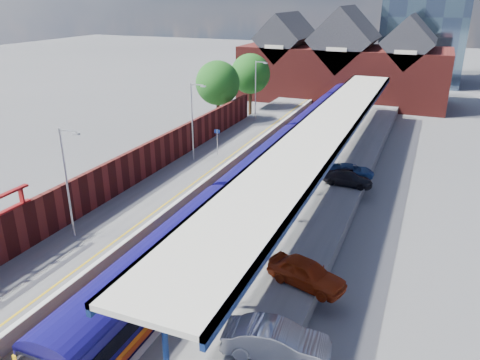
{
  "coord_description": "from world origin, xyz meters",
  "views": [
    {
      "loc": [
        13.06,
        -14.04,
        15.07
      ],
      "look_at": [
        0.99,
        15.1,
        2.6
      ],
      "focal_mm": 35.0,
      "sensor_mm": 36.0,
      "label": 1
    }
  ],
  "objects_px": {
    "lamp_post_d": "(257,87)",
    "parked_car_dark": "(348,178)",
    "lamp_post_b": "(68,177)",
    "parked_car_red": "(307,273)",
    "lamp_post_c": "(193,117)",
    "parked_car_blue": "(351,171)",
    "parked_car_silver": "(276,341)",
    "platform_sign": "(217,138)",
    "train": "(296,139)"
  },
  "relations": [
    {
      "from": "platform_sign",
      "to": "parked_car_silver",
      "type": "relative_size",
      "value": 0.56
    },
    {
      "from": "parked_car_red",
      "to": "parked_car_dark",
      "type": "distance_m",
      "value": 14.76
    },
    {
      "from": "platform_sign",
      "to": "parked_car_silver",
      "type": "height_order",
      "value": "platform_sign"
    },
    {
      "from": "lamp_post_c",
      "to": "platform_sign",
      "type": "distance_m",
      "value": 3.34
    },
    {
      "from": "platform_sign",
      "to": "parked_car_dark",
      "type": "relative_size",
      "value": 0.64
    },
    {
      "from": "parked_car_blue",
      "to": "train",
      "type": "bearing_deg",
      "value": 44.32
    },
    {
      "from": "lamp_post_b",
      "to": "parked_car_red",
      "type": "height_order",
      "value": "lamp_post_b"
    },
    {
      "from": "lamp_post_b",
      "to": "parked_car_dark",
      "type": "xyz_separation_m",
      "value": [
        14.12,
        15.15,
        -3.43
      ]
    },
    {
      "from": "parked_car_red",
      "to": "parked_car_silver",
      "type": "xyz_separation_m",
      "value": [
        0.18,
        -5.49,
        0.02
      ]
    },
    {
      "from": "parked_car_silver",
      "to": "parked_car_dark",
      "type": "height_order",
      "value": "parked_car_silver"
    },
    {
      "from": "lamp_post_c",
      "to": "parked_car_blue",
      "type": "distance_m",
      "value": 14.46
    },
    {
      "from": "lamp_post_c",
      "to": "parked_car_blue",
      "type": "relative_size",
      "value": 1.82
    },
    {
      "from": "parked_car_blue",
      "to": "platform_sign",
      "type": "bearing_deg",
      "value": 79.72
    },
    {
      "from": "lamp_post_c",
      "to": "platform_sign",
      "type": "relative_size",
      "value": 2.8
    },
    {
      "from": "parked_car_silver",
      "to": "parked_car_blue",
      "type": "relative_size",
      "value": 1.17
    },
    {
      "from": "lamp_post_d",
      "to": "parked_car_blue",
      "type": "bearing_deg",
      "value": -46.88
    },
    {
      "from": "platform_sign",
      "to": "parked_car_red",
      "type": "relative_size",
      "value": 0.59
    },
    {
      "from": "parked_car_blue",
      "to": "lamp_post_d",
      "type": "bearing_deg",
      "value": 37.13
    },
    {
      "from": "train",
      "to": "lamp_post_d",
      "type": "xyz_separation_m",
      "value": [
        -7.86,
        9.85,
        2.87
      ]
    },
    {
      "from": "train",
      "to": "parked_car_dark",
      "type": "xyz_separation_m",
      "value": [
        6.26,
        -7.0,
        -0.56
      ]
    },
    {
      "from": "train",
      "to": "parked_car_blue",
      "type": "xyz_separation_m",
      "value": [
        6.14,
        -5.1,
        -0.59
      ]
    },
    {
      "from": "lamp_post_b",
      "to": "platform_sign",
      "type": "bearing_deg",
      "value": 85.67
    },
    {
      "from": "parked_car_dark",
      "to": "parked_car_blue",
      "type": "bearing_deg",
      "value": 7.86
    },
    {
      "from": "parked_car_red",
      "to": "parked_car_blue",
      "type": "distance_m",
      "value": 16.67
    },
    {
      "from": "train",
      "to": "lamp_post_d",
      "type": "bearing_deg",
      "value": 128.57
    },
    {
      "from": "lamp_post_d",
      "to": "lamp_post_b",
      "type": "bearing_deg",
      "value": -90.0
    },
    {
      "from": "lamp_post_b",
      "to": "lamp_post_d",
      "type": "xyz_separation_m",
      "value": [
        0.0,
        32.0,
        0.0
      ]
    },
    {
      "from": "lamp_post_c",
      "to": "lamp_post_d",
      "type": "height_order",
      "value": "same"
    },
    {
      "from": "lamp_post_d",
      "to": "parked_car_silver",
      "type": "height_order",
      "value": "lamp_post_d"
    },
    {
      "from": "train",
      "to": "parked_car_dark",
      "type": "relative_size",
      "value": 16.93
    },
    {
      "from": "lamp_post_b",
      "to": "parked_car_dark",
      "type": "bearing_deg",
      "value": 47.02
    },
    {
      "from": "platform_sign",
      "to": "parked_car_blue",
      "type": "relative_size",
      "value": 0.65
    },
    {
      "from": "parked_car_red",
      "to": "platform_sign",
      "type": "bearing_deg",
      "value": 54.84
    },
    {
      "from": "train",
      "to": "lamp_post_c",
      "type": "xyz_separation_m",
      "value": [
        -7.86,
        -6.15,
        2.87
      ]
    },
    {
      "from": "platform_sign",
      "to": "parked_car_red",
      "type": "xyz_separation_m",
      "value": [
        13.32,
        -17.6,
        -0.97
      ]
    },
    {
      "from": "lamp_post_b",
      "to": "parked_car_silver",
      "type": "xyz_separation_m",
      "value": [
        14.86,
        -5.09,
        -3.25
      ]
    },
    {
      "from": "lamp_post_c",
      "to": "parked_car_dark",
      "type": "xyz_separation_m",
      "value": [
        14.12,
        -0.85,
        -3.43
      ]
    },
    {
      "from": "lamp_post_d",
      "to": "parked_car_dark",
      "type": "distance_m",
      "value": 22.25
    },
    {
      "from": "lamp_post_d",
      "to": "parked_car_red",
      "type": "relative_size",
      "value": 1.66
    },
    {
      "from": "lamp_post_d",
      "to": "parked_car_dark",
      "type": "height_order",
      "value": "lamp_post_d"
    },
    {
      "from": "parked_car_red",
      "to": "lamp_post_d",
      "type": "bearing_deg",
      "value": 42.64
    },
    {
      "from": "parked_car_dark",
      "to": "platform_sign",
      "type": "bearing_deg",
      "value": 81.66
    },
    {
      "from": "lamp_post_b",
      "to": "train",
      "type": "bearing_deg",
      "value": 70.47
    },
    {
      "from": "train",
      "to": "parked_car_silver",
      "type": "bearing_deg",
      "value": -75.57
    },
    {
      "from": "lamp_post_c",
      "to": "platform_sign",
      "type": "bearing_deg",
      "value": 55.74
    },
    {
      "from": "train",
      "to": "platform_sign",
      "type": "height_order",
      "value": "platform_sign"
    },
    {
      "from": "train",
      "to": "parked_car_red",
      "type": "distance_m",
      "value": 22.8
    },
    {
      "from": "train",
      "to": "parked_car_blue",
      "type": "height_order",
      "value": "train"
    },
    {
      "from": "train",
      "to": "parked_car_dark",
      "type": "distance_m",
      "value": 9.41
    },
    {
      "from": "lamp_post_d",
      "to": "parked_car_red",
      "type": "xyz_separation_m",
      "value": [
        14.69,
        -31.6,
        -3.27
      ]
    }
  ]
}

